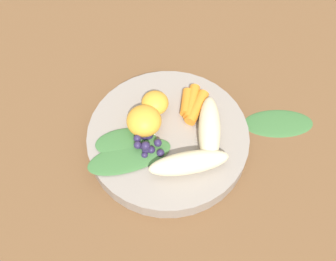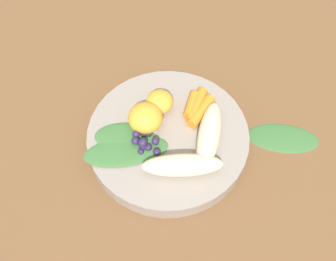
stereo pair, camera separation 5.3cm
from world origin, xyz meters
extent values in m
plane|color=brown|center=(0.00, 0.00, 0.00)|extent=(2.40, 2.40, 0.00)
cylinder|color=gray|center=(0.00, 0.00, 0.01)|extent=(0.25, 0.25, 0.03)
ellipsoid|color=beige|center=(0.06, 0.02, 0.05)|extent=(0.06, 0.12, 0.03)
ellipsoid|color=beige|center=(0.05, -0.05, 0.05)|extent=(0.12, 0.09, 0.03)
ellipsoid|color=#F4A833|center=(-0.04, 0.00, 0.05)|extent=(0.05, 0.05, 0.04)
ellipsoid|color=#F4A833|center=(-0.03, 0.04, 0.05)|extent=(0.04, 0.04, 0.03)
cylinder|color=orange|center=(0.03, 0.06, 0.04)|extent=(0.03, 0.06, 0.02)
cylinder|color=orange|center=(0.02, 0.06, 0.04)|extent=(0.02, 0.06, 0.02)
cylinder|color=orange|center=(0.01, 0.06, 0.04)|extent=(0.02, 0.05, 0.02)
sphere|color=#2D234C|center=(-0.02, -0.05, 0.03)|extent=(0.01, 0.01, 0.01)
sphere|color=#2D234C|center=(-0.03, -0.02, 0.04)|extent=(0.01, 0.01, 0.01)
sphere|color=#2D234C|center=(-0.02, -0.04, 0.03)|extent=(0.01, 0.01, 0.01)
sphere|color=#2D234C|center=(-0.03, -0.04, 0.03)|extent=(0.01, 0.01, 0.01)
sphere|color=#2D234C|center=(-0.02, -0.04, 0.05)|extent=(0.01, 0.01, 0.01)
sphere|color=#2D234C|center=(-0.02, -0.04, 0.04)|extent=(0.01, 0.01, 0.01)
sphere|color=#2D234C|center=(0.00, -0.04, 0.04)|extent=(0.01, 0.01, 0.01)
sphere|color=#2D234C|center=(-0.04, -0.04, 0.04)|extent=(0.01, 0.01, 0.01)
sphere|color=#2D234C|center=(-0.04, -0.03, 0.04)|extent=(0.01, 0.01, 0.01)
sphere|color=#2D234C|center=(-0.01, -0.03, 0.04)|extent=(0.01, 0.01, 0.01)
sphere|color=#2D234C|center=(-0.03, -0.04, 0.03)|extent=(0.01, 0.01, 0.01)
sphere|color=#2D234C|center=(-0.02, -0.04, 0.04)|extent=(0.01, 0.01, 0.01)
sphere|color=#2D234C|center=(-0.03, -0.02, 0.04)|extent=(0.01, 0.01, 0.01)
cylinder|color=white|center=(-0.04, -0.01, 0.03)|extent=(0.04, 0.04, 0.00)
ellipsoid|color=#3D7038|center=(-0.06, -0.03, 0.03)|extent=(0.11, 0.08, 0.01)
ellipsoid|color=#3D7038|center=(-0.04, -0.06, 0.03)|extent=(0.14, 0.12, 0.01)
ellipsoid|color=#3D7038|center=(0.16, 0.09, 0.00)|extent=(0.13, 0.09, 0.01)
camera|label=1|loc=(0.10, -0.33, 0.59)|focal=45.15mm
camera|label=2|loc=(0.15, -0.31, 0.59)|focal=45.15mm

